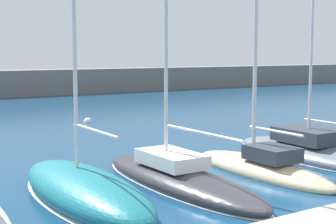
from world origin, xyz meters
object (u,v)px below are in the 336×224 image
(sailboat_charcoal_third, at_px, (178,176))
(sailboat_slate_fifth, at_px, (316,152))
(sailboat_teal_second, at_px, (84,190))
(mooring_buoy_white, at_px, (88,122))
(sailboat_sand_fourth, at_px, (261,166))

(sailboat_charcoal_third, height_order, sailboat_slate_fifth, sailboat_slate_fifth)
(sailboat_teal_second, bearing_deg, mooring_buoy_white, -23.40)
(sailboat_sand_fourth, distance_m, sailboat_slate_fifth, 3.79)
(sailboat_charcoal_third, bearing_deg, sailboat_slate_fifth, -86.18)
(sailboat_charcoal_third, xyz_separation_m, mooring_buoy_white, (3.99, 16.05, -0.32))
(sailboat_teal_second, height_order, sailboat_charcoal_third, sailboat_charcoal_third)
(sailboat_teal_second, distance_m, sailboat_slate_fifth, 10.64)
(sailboat_teal_second, relative_size, mooring_buoy_white, 23.01)
(sailboat_sand_fourth, bearing_deg, sailboat_teal_second, 88.97)
(sailboat_teal_second, height_order, mooring_buoy_white, sailboat_teal_second)
(sailboat_teal_second, bearing_deg, sailboat_slate_fifth, -86.47)
(sailboat_charcoal_third, relative_size, sailboat_sand_fourth, 1.42)
(sailboat_slate_fifth, relative_size, mooring_buoy_white, 34.00)
(sailboat_teal_second, xyz_separation_m, sailboat_sand_fourth, (6.91, -0.27, -0.07))
(sailboat_teal_second, relative_size, sailboat_charcoal_third, 0.75)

